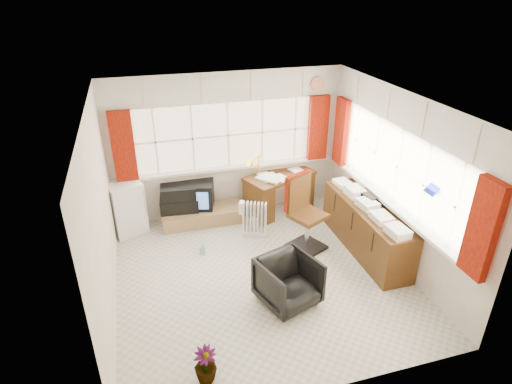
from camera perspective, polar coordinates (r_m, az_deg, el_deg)
The scene contains 20 objects.
ground at distance 6.24m, azimuth 0.77°, elevation -11.05°, with size 4.00×4.00×0.00m, color beige.
room_walls at distance 5.45m, azimuth 0.87°, elevation 1.50°, with size 4.00×4.00×4.00m.
window_back at distance 7.40m, azimuth -3.56°, elevation 3.78°, with size 3.70×0.12×3.60m.
window_right at distance 6.49m, azimuth 17.50°, elevation -0.96°, with size 0.12×3.70×3.60m.
curtains at distance 6.56m, azimuth 6.27°, elevation 5.41°, with size 3.83×3.83×1.15m.
overhead_cabinets at distance 6.39m, azimuth 6.91°, elevation 12.28°, with size 3.98×3.98×0.48m.
desk at distance 7.68m, azimuth 3.15°, elevation 0.18°, with size 1.38×1.04×0.75m.
desk_lamp at distance 7.40m, azimuth 0.37°, elevation 4.34°, with size 0.17×0.15×0.42m.
task_chair at distance 6.60m, azimuth 6.15°, elevation -2.32°, with size 0.67×0.69×1.20m.
office_chair at distance 5.63m, azimuth 4.33°, elevation -11.85°, with size 0.69×0.71×0.64m, color black.
radiator at distance 7.00m, azimuth -0.18°, elevation -4.02°, with size 0.43×0.31×0.60m.
credenza at distance 6.78m, azimuth 14.45°, elevation -4.57°, with size 0.50×2.00×0.85m.
file_tray at distance 6.80m, azimuth 15.09°, elevation -0.56°, with size 0.28×0.36×0.12m, color black.
tv_bench at distance 7.48m, azimuth -7.11°, elevation -3.14°, with size 1.40×0.50×0.25m, color #A78A53.
crt_tv at distance 7.42m, azimuth -7.70°, elevation -0.33°, with size 0.61×0.58×0.46m.
hifi_stack at distance 7.36m, azimuth -10.26°, elevation -0.83°, with size 0.67×0.46×0.46m.
mini_fridge at distance 7.35m, azimuth -16.99°, elevation -1.95°, with size 0.67×0.67×0.88m.
spray_bottle_a at distance 7.18m, azimuth -0.25°, elevation -3.99°, with size 0.12×0.12×0.31m, color white.
spray_bottle_b at distance 6.70m, azimuth -7.17°, elevation -7.37°, with size 0.08×0.08×0.18m, color #85C7B8.
flower_vase at distance 4.83m, azimuth -6.78°, elevation -21.92°, with size 0.24×0.24×0.43m, color black.
Camera 1 is at (-1.45, -4.71, 3.83)m, focal length 30.00 mm.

